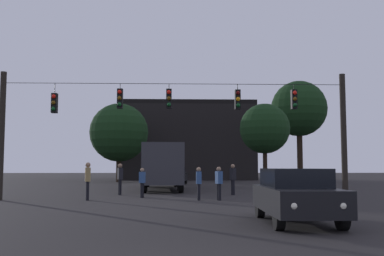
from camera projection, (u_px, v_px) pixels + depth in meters
ground_plane at (175, 189)px, 31.13m from camera, size 168.00×168.00×0.00m
overhead_signal_span at (175, 123)px, 21.69m from camera, size 16.78×0.44×6.13m
city_bus at (162, 162)px, 31.38m from camera, size 2.96×11.09×3.00m
car_near_right at (296, 194)px, 12.62m from camera, size 1.88×4.37×1.52m
car_far_left at (175, 175)px, 40.27m from camera, size 2.30×4.49×1.52m
pedestrian_crossing_left at (219, 182)px, 21.04m from camera, size 0.34×0.42×1.57m
pedestrian_crossing_center at (233, 177)px, 25.09m from camera, size 0.35×0.42×1.71m
pedestrian_crossing_right at (120, 177)px, 25.07m from camera, size 0.36×0.43×1.75m
pedestrian_near_bus at (142, 181)px, 22.91m from camera, size 0.32×0.41×1.51m
pedestrian_trailing at (199, 182)px, 21.13m from camera, size 0.24×0.36×1.55m
pedestrian_far_side at (88, 179)px, 21.14m from camera, size 0.32×0.41×1.78m
corner_building at (188, 143)px, 58.61m from camera, size 15.98×13.25×9.43m
tree_left_silhouette at (299, 109)px, 44.97m from camera, size 5.55×5.55×10.15m
tree_behind_building at (265, 129)px, 35.74m from camera, size 3.99×3.99×6.59m
tree_right_far at (119, 133)px, 46.79m from camera, size 6.08×6.08×8.17m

